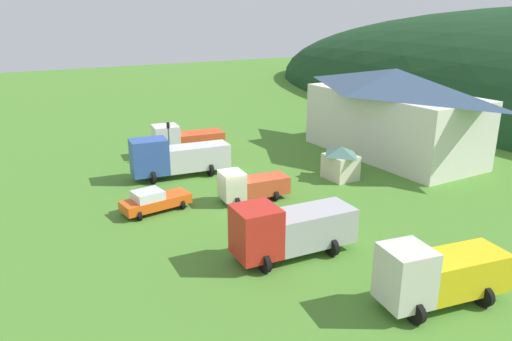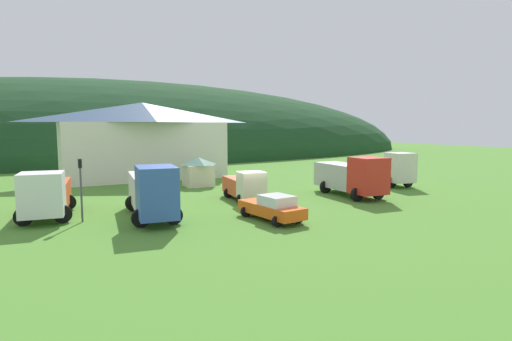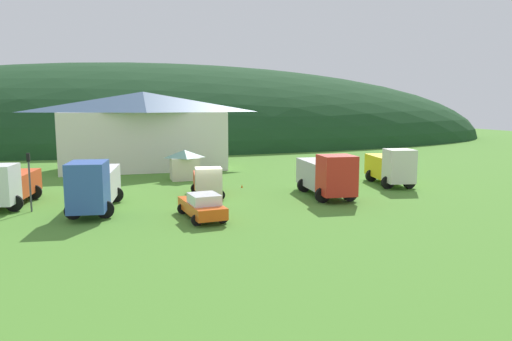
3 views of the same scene
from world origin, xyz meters
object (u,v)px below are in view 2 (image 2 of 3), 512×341
object	(u,v)px
light_truck_cream	(245,186)
crane_truck_red	(352,176)
service_pickup_orange	(272,207)
play_shed_cream	(198,171)
box_truck_blue	(152,190)
depot_building	(143,139)
traffic_cone_near_pickup	(264,191)
heavy_rig_white	(46,194)
flatbed_truck_yellow	(388,168)
traffic_light_west	(81,183)

from	to	relation	value
light_truck_cream	crane_truck_red	world-z (taller)	crane_truck_red
light_truck_cream	service_pickup_orange	size ratio (longest dim) A/B	1.06
play_shed_cream	box_truck_blue	distance (m)	14.22
depot_building	traffic_cone_near_pickup	size ratio (longest dim) A/B	32.99
heavy_rig_white	box_truck_blue	world-z (taller)	box_truck_blue
box_truck_blue	play_shed_cream	bearing A→B (deg)	154.64
crane_truck_red	flatbed_truck_yellow	size ratio (longest dim) A/B	1.09
depot_building	flatbed_truck_yellow	bearing A→B (deg)	-40.34
depot_building	light_truck_cream	distance (m)	18.92
traffic_light_west	traffic_cone_near_pickup	xyz separation A→B (m)	(15.84, 5.15, -2.43)
flatbed_truck_yellow	traffic_light_west	distance (m)	28.99
flatbed_truck_yellow	traffic_light_west	xyz separation A→B (m)	(-28.84, -2.75, 0.73)
box_truck_blue	light_truck_cream	bearing A→B (deg)	116.12
traffic_light_west	depot_building	bearing A→B (deg)	67.17
heavy_rig_white	depot_building	bearing A→B (deg)	157.67
traffic_cone_near_pickup	depot_building	bearing A→B (deg)	116.34
box_truck_blue	traffic_light_west	world-z (taller)	traffic_light_west
crane_truck_red	traffic_cone_near_pickup	world-z (taller)	crane_truck_red
heavy_rig_white	service_pickup_orange	size ratio (longest dim) A/B	1.40
crane_truck_red	service_pickup_orange	size ratio (longest dim) A/B	1.47
depot_building	traffic_cone_near_pickup	distance (m)	17.23
play_shed_cream	traffic_light_west	world-z (taller)	traffic_light_west
light_truck_cream	traffic_light_west	distance (m)	12.41
service_pickup_orange	heavy_rig_white	bearing A→B (deg)	-127.63
depot_building	light_truck_cream	size ratio (longest dim) A/B	3.43
traffic_light_west	box_truck_blue	bearing A→B (deg)	-13.87
light_truck_cream	crane_truck_red	xyz separation A→B (m)	(8.89, -2.47, 0.55)
light_truck_cream	flatbed_truck_yellow	xyz separation A→B (m)	(16.63, 0.94, 0.48)
box_truck_blue	traffic_light_west	distance (m)	4.29
light_truck_cream	service_pickup_orange	distance (m)	7.19
depot_building	play_shed_cream	xyz separation A→B (m)	(3.25, -9.07, -2.93)
heavy_rig_white	light_truck_cream	xyz separation A→B (m)	(14.12, -0.42, -0.38)
traffic_light_west	traffic_cone_near_pickup	size ratio (longest dim) A/B	6.95
box_truck_blue	service_pickup_orange	size ratio (longest dim) A/B	1.69
light_truck_cream	service_pickup_orange	xyz separation A→B (m)	(-1.58, -7.01, -0.39)
box_truck_blue	traffic_light_west	xyz separation A→B (m)	(-4.12, 1.02, 0.61)
box_truck_blue	traffic_cone_near_pickup	xyz separation A→B (m)	(11.72, 6.17, -1.82)
flatbed_truck_yellow	traffic_cone_near_pickup	bearing A→B (deg)	-90.52
crane_truck_red	service_pickup_orange	xyz separation A→B (m)	(-10.47, -4.54, -0.94)
play_shed_cream	flatbed_truck_yellow	distance (m)	19.03
light_truck_cream	flatbed_truck_yellow	world-z (taller)	flatbed_truck_yellow
service_pickup_orange	traffic_light_west	world-z (taller)	traffic_light_west
play_shed_cream	crane_truck_red	bearing A→B (deg)	-51.12
depot_building	box_truck_blue	xyz separation A→B (m)	(-4.33, -21.09, -2.60)
play_shed_cream	box_truck_blue	size ratio (longest dim) A/B	0.33
crane_truck_red	traffic_light_west	bearing A→B (deg)	-87.63
heavy_rig_white	flatbed_truck_yellow	xyz separation A→B (m)	(30.75, 0.53, 0.10)
heavy_rig_white	crane_truck_red	size ratio (longest dim) A/B	0.96
heavy_rig_white	service_pickup_orange	bearing A→B (deg)	67.15
depot_building	play_shed_cream	size ratio (longest dim) A/B	6.51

